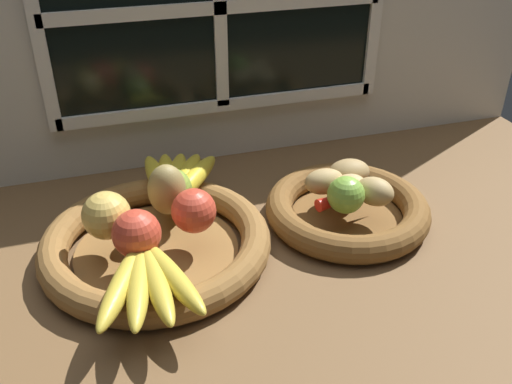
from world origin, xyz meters
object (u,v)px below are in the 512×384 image
object	(u,v)px
potato_oblong	(324,181)
lime_near	(346,195)
potato_back	(349,172)
chili_pepper	(353,195)
fruit_bowl_right	(347,209)
potato_small	(374,191)
apple_golden_left	(106,215)
apple_green_back	(171,189)
apple_red_right	(194,211)
banana_bunch_back	(176,179)
pear_brown	(167,190)
potato_large	(349,187)
apple_red_front	(137,234)
banana_bunch_front	(147,279)
fruit_bowl_left	(156,243)

from	to	relation	value
potato_oblong	lime_near	distance (cm)	6.55
potato_back	chili_pepper	distance (cm)	5.71
chili_pepper	fruit_bowl_right	bearing A→B (deg)	91.57
potato_small	apple_golden_left	bearing A→B (deg)	175.07
potato_small	apple_green_back	bearing A→B (deg)	164.37
apple_red_right	potato_small	bearing A→B (deg)	-2.67
apple_red_right	potato_oblong	world-z (taller)	apple_red_right
banana_bunch_back	potato_back	bearing A→B (deg)	-14.61
pear_brown	lime_near	world-z (taller)	pear_brown
potato_small	potato_large	xyz separation A→B (cm)	(-3.08, 3.08, -0.30)
apple_red_front	pear_brown	world-z (taller)	pear_brown
banana_bunch_back	potato_small	size ratio (longest dim) A/B	2.89
potato_small	fruit_bowl_right	bearing A→B (deg)	135.00
potato_small	potato_oblong	xyz separation A→B (cm)	(-6.54, 5.77, -0.15)
apple_green_back	lime_near	xyz separation A→B (cm)	(26.80, -9.71, -0.35)
pear_brown	lime_near	size ratio (longest dim) A/B	1.41
banana_bunch_front	banana_bunch_back	distance (cm)	26.65
potato_small	lime_near	world-z (taller)	lime_near
apple_golden_left	pear_brown	xyz separation A→B (cm)	(9.84, 3.68, 0.65)
banana_bunch_front	lime_near	bearing A→B (deg)	16.00
apple_red_front	apple_red_right	world-z (taller)	apple_red_front
lime_near	chili_pepper	bearing A→B (deg)	43.63
apple_red_front	potato_oblong	bearing A→B (deg)	13.66
apple_red_right	apple_red_front	bearing A→B (deg)	-158.47
apple_red_front	potato_large	bearing A→B (deg)	8.28
fruit_bowl_left	apple_red_right	size ratio (longest dim) A/B	5.23
potato_small	lime_near	xyz separation A→B (cm)	(-5.56, -0.65, 0.73)
apple_green_back	potato_oblong	distance (cm)	26.06
potato_back	apple_red_front	bearing A→B (deg)	-166.02
fruit_bowl_left	banana_bunch_back	xyz separation A→B (cm)	(5.58, 11.92, 4.18)
fruit_bowl_right	banana_bunch_front	size ratio (longest dim) A/B	1.43
banana_bunch_back	banana_bunch_front	bearing A→B (deg)	-108.51
fruit_bowl_left	pear_brown	world-z (taller)	pear_brown
apple_green_back	lime_near	size ratio (longest dim) A/B	1.11
chili_pepper	lime_near	bearing A→B (deg)	-148.50
apple_golden_left	chili_pepper	distance (cm)	40.39
fruit_bowl_left	banana_bunch_back	distance (cm)	13.81
banana_bunch_front	potato_oblong	bearing A→B (deg)	26.21
lime_near	potato_large	bearing A→B (deg)	56.31
banana_bunch_front	lime_near	xyz separation A→B (cm)	(33.55, 9.62, 1.56)
fruit_bowl_right	potato_oblong	distance (cm)	6.45
banana_bunch_back	apple_golden_left	bearing A→B (deg)	-137.75
apple_green_back	chili_pepper	size ratio (longest dim) A/B	0.48
fruit_bowl_left	potato_large	world-z (taller)	potato_large
apple_golden_left	banana_bunch_front	xyz separation A→B (cm)	(3.96, -13.99, -2.20)
potato_oblong	lime_near	size ratio (longest dim) A/B	1.15
fruit_bowl_left	fruit_bowl_right	size ratio (longest dim) A/B	1.29
potato_small	potato_back	bearing A→B (deg)	98.97
pear_brown	potato_large	distance (cm)	30.56
apple_red_front	potato_oblong	world-z (taller)	apple_red_front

